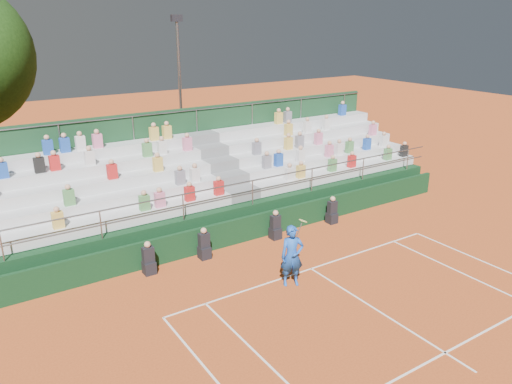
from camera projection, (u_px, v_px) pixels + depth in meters
ground at (311, 269)px, 17.26m from camera, size 90.00×90.00×0.00m
courtside_wall at (260, 225)px, 19.63m from camera, size 20.00×0.15×1.00m
line_officials at (246, 235)px, 18.79m from camera, size 8.55×0.40×1.19m
grandstand at (220, 189)px, 22.01m from camera, size 20.00×5.20×4.40m
tennis_player at (292, 256)px, 15.93m from camera, size 0.97×0.75×2.22m
floodlight_mast at (180, 83)px, 27.23m from camera, size 0.60×0.25×8.40m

